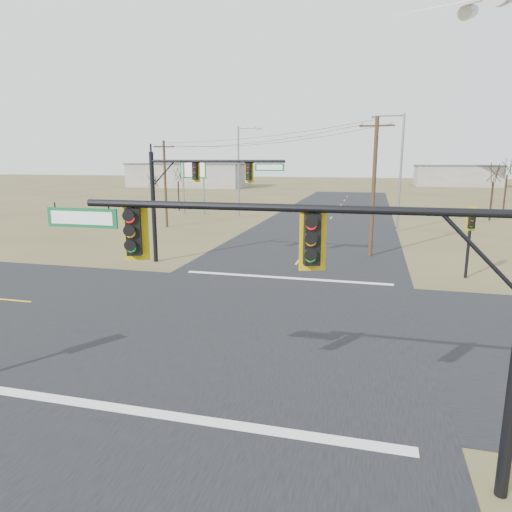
% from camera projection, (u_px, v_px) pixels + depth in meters
% --- Properties ---
extents(ground, '(320.00, 320.00, 0.00)m').
position_uv_depth(ground, '(252.00, 322.00, 19.19)').
color(ground, brown).
rests_on(ground, ground).
extents(road_ew, '(160.00, 14.00, 0.02)m').
position_uv_depth(road_ew, '(252.00, 322.00, 19.19)').
color(road_ew, black).
rests_on(road_ew, ground).
extents(road_ns, '(14.00, 160.00, 0.02)m').
position_uv_depth(road_ns, '(252.00, 322.00, 19.19)').
color(road_ns, black).
rests_on(road_ns, ground).
extents(stop_bar_near, '(12.00, 0.40, 0.01)m').
position_uv_depth(stop_bar_near, '(180.00, 417.00, 12.08)').
color(stop_bar_near, silver).
rests_on(stop_bar_near, road_ns).
extents(stop_bar_far, '(12.00, 0.40, 0.01)m').
position_uv_depth(stop_bar_far, '(286.00, 278.00, 26.29)').
color(stop_bar_far, silver).
rests_on(stop_bar_far, road_ns).
extents(mast_arm_near, '(10.33, 0.57, 6.36)m').
position_uv_depth(mast_arm_near, '(313.00, 263.00, 9.33)').
color(mast_arm_near, black).
rests_on(mast_arm_near, ground).
extents(mast_arm_far, '(8.90, 0.45, 7.21)m').
position_uv_depth(mast_arm_far, '(195.00, 184.00, 28.89)').
color(mast_arm_far, black).
rests_on(mast_arm_far, ground).
extents(pedestal_signal_ne, '(0.66, 0.57, 4.15)m').
position_uv_depth(pedestal_signal_ne, '(471.00, 226.00, 25.63)').
color(pedestal_signal_ne, black).
rests_on(pedestal_signal_ne, ground).
extents(utility_pole_near, '(2.33, 0.37, 9.53)m').
position_uv_depth(utility_pole_near, '(374.00, 186.00, 31.35)').
color(utility_pole_near, '#472E1E').
rests_on(utility_pole_near, ground).
extents(utility_pole_far, '(2.06, 0.57, 8.53)m').
position_uv_depth(utility_pole_far, '(165.00, 182.00, 45.46)').
color(utility_pole_far, '#472E1E').
rests_on(utility_pole_far, ground).
extents(highway_sign, '(3.53, 0.55, 6.65)m').
position_uv_depth(highway_sign, '(193.00, 177.00, 55.88)').
color(highway_sign, gray).
rests_on(highway_sign, ground).
extents(streetlight_a, '(3.02, 0.38, 10.82)m').
position_uv_depth(streetlight_a, '(398.00, 166.00, 42.27)').
color(streetlight_a, gray).
rests_on(streetlight_a, ground).
extents(streetlight_c, '(2.91, 0.30, 10.46)m').
position_uv_depth(streetlight_c, '(240.00, 167.00, 53.76)').
color(streetlight_c, gray).
rests_on(streetlight_c, ground).
extents(bare_tree_a, '(2.89, 2.89, 5.64)m').
position_uv_depth(bare_tree_a, '(153.00, 180.00, 51.73)').
color(bare_tree_a, black).
rests_on(bare_tree_a, ground).
extents(bare_tree_b, '(2.62, 2.62, 5.97)m').
position_uv_depth(bare_tree_b, '(178.00, 174.00, 60.03)').
color(bare_tree_b, black).
rests_on(bare_tree_b, ground).
extents(bare_tree_c, '(3.09, 3.09, 6.81)m').
position_uv_depth(bare_tree_c, '(494.00, 172.00, 50.13)').
color(bare_tree_c, black).
rests_on(bare_tree_c, ground).
extents(bare_tree_d, '(3.52, 3.52, 7.23)m').
position_uv_depth(bare_tree_d, '(508.00, 167.00, 56.14)').
color(bare_tree_d, black).
rests_on(bare_tree_d, ground).
extents(warehouse_left, '(28.00, 14.00, 5.50)m').
position_uv_depth(warehouse_left, '(190.00, 176.00, 113.62)').
color(warehouse_left, '#A7A094').
rests_on(warehouse_left, ground).
extents(warehouse_mid, '(20.00, 12.00, 5.00)m').
position_uv_depth(warehouse_mid, '(456.00, 176.00, 116.82)').
color(warehouse_mid, '#A7A094').
rests_on(warehouse_mid, ground).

